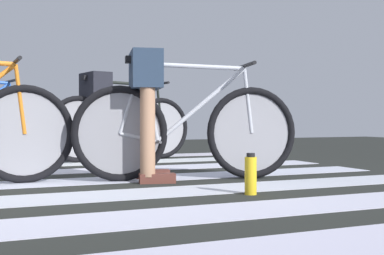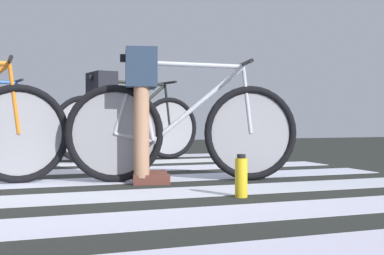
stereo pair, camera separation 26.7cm
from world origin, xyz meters
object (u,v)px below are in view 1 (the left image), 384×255
cyclist_1_of_4 (146,97)px  cyclist_3_of_4 (96,104)px  bicycle_3_of_4 (122,126)px  water_bottle (251,175)px  bicycle_1_of_4 (187,130)px

cyclist_1_of_4 → cyclist_3_of_4: size_ratio=1.00×
cyclist_1_of_4 → bicycle_3_of_4: 1.95m
cyclist_1_of_4 → bicycle_3_of_4: size_ratio=0.57×
cyclist_1_of_4 → water_bottle: bearing=-55.3°
water_bottle → cyclist_3_of_4: bearing=97.4°
bicycle_1_of_4 → water_bottle: size_ratio=6.68×
cyclist_3_of_4 → water_bottle: cyclist_3_of_4 is taller
bicycle_1_of_4 → water_bottle: 0.88m
bicycle_1_of_4 → cyclist_3_of_4: (-0.28, 1.91, 0.24)m
cyclist_3_of_4 → water_bottle: size_ratio=3.78×
bicycle_1_of_4 → bicycle_3_of_4: (0.02, 1.97, 0.00)m
bicycle_1_of_4 → bicycle_3_of_4: size_ratio=1.00×
bicycle_3_of_4 → water_bottle: bicycle_3_of_4 is taller
bicycle_3_of_4 → water_bottle: bearing=-99.7°
cyclist_1_of_4 → bicycle_3_of_4: (0.33, 1.91, -0.24)m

